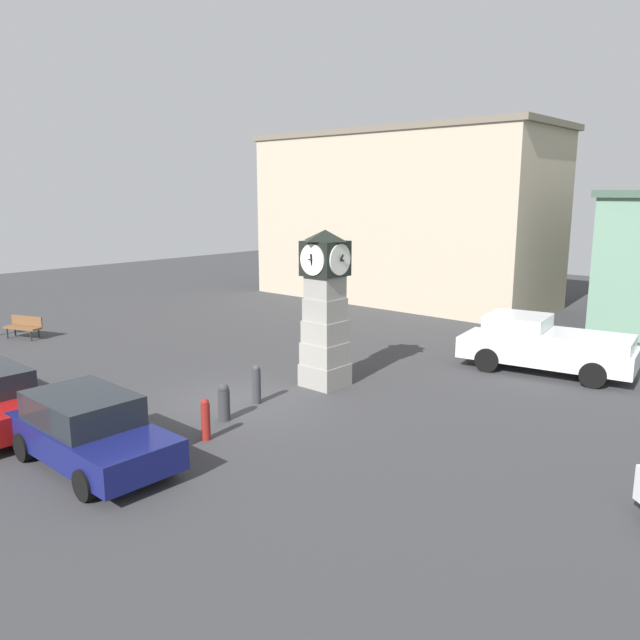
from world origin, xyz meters
name	(u,v)px	position (x,y,z in m)	size (l,w,h in m)	color
ground_plane	(239,402)	(0.00, 0.00, 0.00)	(70.00, 70.00, 0.00)	#38383A
clock_tower	(325,310)	(0.78, 2.83, 2.37)	(1.40, 1.47, 4.78)	gray
bollard_near_tower	(206,419)	(1.48, -2.33, 0.52)	(0.22, 0.22, 1.03)	maroon
bollard_mid_row	(224,402)	(0.79, -1.19, 0.50)	(0.31, 0.31, 1.00)	#333338
bollard_far_row	(257,384)	(0.43, 0.30, 0.56)	(0.24, 0.24, 1.11)	#333338
car_by_building	(89,430)	(0.67, -4.88, 0.79)	(4.43, 2.05, 1.56)	navy
pickup_truck	(545,345)	(5.27, 8.73, 0.93)	(5.71, 2.79, 1.85)	silver
bench	(24,326)	(-12.65, -0.48, 0.52)	(1.68, 1.05, 0.90)	brown
warehouse_blue_far	(401,217)	(-6.61, 17.71, 4.56)	(16.64, 6.59, 9.10)	#B7A88E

